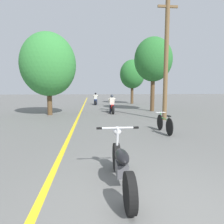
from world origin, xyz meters
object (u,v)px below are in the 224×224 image
at_px(roadside_tree_right_near, 153,60).
at_px(roadside_tree_right_far, 132,74).
at_px(motorcycle_foreground, 121,165).
at_px(motorcycle_rider_lead, 112,106).
at_px(utility_pole, 166,58).
at_px(bicycle_parked, 164,124).
at_px(motorcycle_rider_far, 96,100).
at_px(roadside_tree_left, 48,65).

xyz_separation_m(roadside_tree_right_near, roadside_tree_right_far, (-0.02, 7.84, -0.56)).
distance_m(motorcycle_foreground, motorcycle_rider_lead, 11.05).
relative_size(utility_pole, roadside_tree_right_far, 1.32).
xyz_separation_m(roadside_tree_right_near, motorcycle_foreground, (-4.27, -11.91, -3.58)).
relative_size(roadside_tree_right_near, bicycle_parked, 3.30).
bearing_deg(motorcycle_rider_far, motorcycle_rider_lead, -82.41).
bearing_deg(bicycle_parked, motorcycle_rider_far, 99.66).
distance_m(roadside_tree_right_near, roadside_tree_right_far, 7.86).
distance_m(roadside_tree_left, motorcycle_rider_lead, 5.19).
bearing_deg(utility_pole, motorcycle_foreground, -115.78).
bearing_deg(roadside_tree_right_far, motorcycle_foreground, -102.12).
bearing_deg(roadside_tree_right_far, bicycle_parked, -96.78).
xyz_separation_m(roadside_tree_left, motorcycle_rider_far, (3.26, 8.40, -2.84)).
relative_size(roadside_tree_right_near, roadside_tree_right_far, 1.12).
relative_size(roadside_tree_right_far, motorcycle_foreground, 2.42).
height_order(roadside_tree_right_near, bicycle_parked, roadside_tree_right_near).
xyz_separation_m(utility_pole, roadside_tree_left, (-6.93, 2.86, -0.12)).
relative_size(roadside_tree_right_far, bicycle_parked, 2.95).
bearing_deg(motorcycle_rider_lead, motorcycle_rider_far, 97.59).
height_order(roadside_tree_right_near, motorcycle_rider_far, roadside_tree_right_near).
height_order(roadside_tree_right_far, roadside_tree_left, roadside_tree_left).
distance_m(roadside_tree_left, motorcycle_rider_far, 9.45).
bearing_deg(roadside_tree_left, utility_pole, -22.42).
distance_m(roadside_tree_right_far, motorcycle_foreground, 20.42).
xyz_separation_m(roadside_tree_left, bicycle_parked, (5.73, -6.08, -2.98)).
xyz_separation_m(motorcycle_foreground, bicycle_parked, (2.40, 4.24, -0.04)).
bearing_deg(roadside_tree_right_near, roadside_tree_right_far, 90.18).
height_order(roadside_tree_right_far, motorcycle_rider_lead, roadside_tree_right_far).
relative_size(motorcycle_rider_far, bicycle_parked, 1.23).
distance_m(roadside_tree_right_near, bicycle_parked, 8.69).
height_order(roadside_tree_left, motorcycle_rider_lead, roadside_tree_left).
height_order(utility_pole, motorcycle_rider_far, utility_pole).
xyz_separation_m(roadside_tree_right_far, motorcycle_rider_far, (-4.31, -1.03, -2.93)).
xyz_separation_m(roadside_tree_left, motorcycle_foreground, (3.33, -10.32, -2.94)).
xyz_separation_m(roadside_tree_right_near, motorcycle_rider_lead, (-3.31, -0.91, -3.47)).
distance_m(roadside_tree_right_far, motorcycle_rider_lead, 9.78).
xyz_separation_m(roadside_tree_right_far, bicycle_parked, (-1.84, -15.51, -3.06)).
bearing_deg(motorcycle_rider_far, roadside_tree_right_far, 13.48).
bearing_deg(motorcycle_rider_lead, utility_pole, -53.33).
height_order(motorcycle_rider_lead, bicycle_parked, motorcycle_rider_lead).
relative_size(motorcycle_foreground, motorcycle_rider_far, 0.99).
distance_m(motorcycle_rider_far, bicycle_parked, 14.68).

